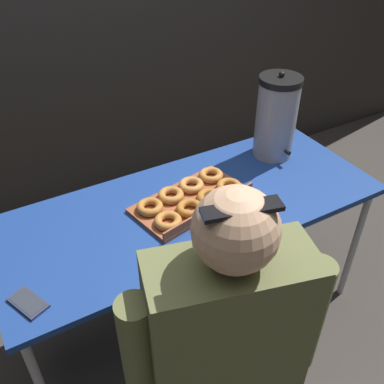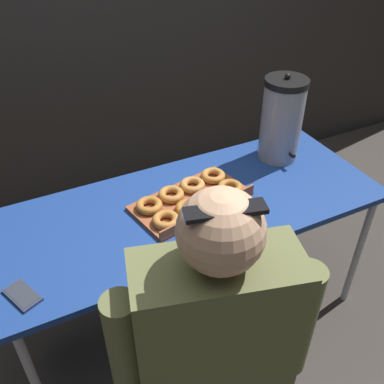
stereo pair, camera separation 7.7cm
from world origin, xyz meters
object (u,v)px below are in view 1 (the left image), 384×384
donut_box (191,198)px  cell_phone (28,303)px  coffee_urn (276,117)px  person_seated (225,359)px

donut_box → cell_phone: bearing=-176.6°
donut_box → cell_phone: (-0.70, -0.19, -0.02)m
donut_box → coffee_urn: bearing=2.9°
coffee_urn → cell_phone: coffee_urn is taller
coffee_urn → cell_phone: 1.29m
person_seated → cell_phone: bearing=-25.2°
coffee_urn → person_seated: bearing=-135.1°
donut_box → person_seated: 0.66m
donut_box → person_seated: person_seated is taller
coffee_urn → cell_phone: (-1.23, -0.34, -0.19)m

